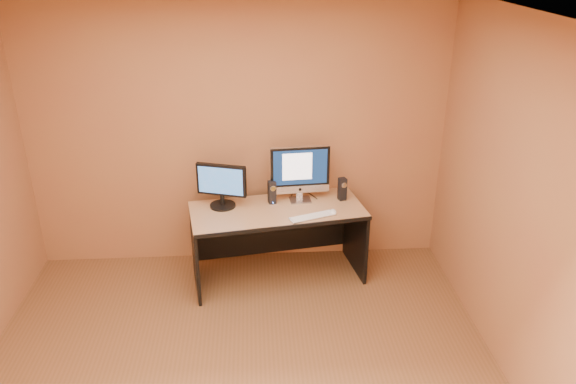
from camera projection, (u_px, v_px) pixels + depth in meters
name	position (u px, v px, depth m)	size (l,w,h in m)	color
walls	(232.00, 238.00, 3.53)	(4.00, 4.00, 2.60)	#94653B
ceiling	(222.00, 25.00, 2.99)	(4.00, 4.00, 0.00)	white
desk	(278.00, 244.00, 5.34)	(1.59, 0.70, 0.74)	tan
imac	(300.00, 174.00, 5.24)	(0.57, 0.21, 0.55)	#B9B9BD
second_monitor	(222.00, 186.00, 5.15)	(0.48, 0.24, 0.42)	black
speaker_left	(272.00, 192.00, 5.26)	(0.07, 0.07, 0.22)	black
speaker_right	(342.00, 189.00, 5.33)	(0.07, 0.07, 0.22)	black
keyboard	(313.00, 216.00, 5.03)	(0.43, 0.12, 0.02)	silver
mouse	(333.00, 212.00, 5.09)	(0.06, 0.10, 0.04)	white
cable_a	(311.00, 195.00, 5.47)	(0.01, 0.01, 0.22)	black
cable_b	(292.00, 195.00, 5.46)	(0.01, 0.01, 0.18)	black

